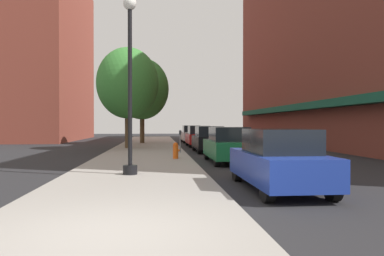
{
  "coord_description": "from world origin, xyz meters",
  "views": [
    {
      "loc": [
        0.72,
        -5.77,
        1.8
      ],
      "look_at": [
        2.76,
        15.85,
        1.56
      ],
      "focal_mm": 34.42,
      "sensor_mm": 36.0,
      "label": 1
    }
  ],
  "objects_px": {
    "lamppost": "(130,82)",
    "parking_meter_near": "(180,139)",
    "tree_near": "(142,89)",
    "car_green": "(228,145)",
    "car_blue": "(278,160)",
    "car_black": "(209,139)",
    "fire_hydrant": "(176,150)",
    "tree_mid": "(128,83)",
    "car_white": "(191,134)",
    "car_red": "(198,136)"
  },
  "relations": [
    {
      "from": "lamppost",
      "to": "car_black",
      "type": "bearing_deg",
      "value": 69.09
    },
    {
      "from": "car_black",
      "to": "fire_hydrant",
      "type": "bearing_deg",
      "value": -113.03
    },
    {
      "from": "car_white",
      "to": "car_blue",
      "type": "bearing_deg",
      "value": -87.86
    },
    {
      "from": "fire_hydrant",
      "to": "car_red",
      "type": "relative_size",
      "value": 0.18
    },
    {
      "from": "tree_near",
      "to": "car_green",
      "type": "relative_size",
      "value": 1.74
    },
    {
      "from": "tree_near",
      "to": "car_black",
      "type": "height_order",
      "value": "tree_near"
    },
    {
      "from": "parking_meter_near",
      "to": "car_white",
      "type": "bearing_deg",
      "value": 82.19
    },
    {
      "from": "fire_hydrant",
      "to": "parking_meter_near",
      "type": "distance_m",
      "value": 3.69
    },
    {
      "from": "fire_hydrant",
      "to": "tree_mid",
      "type": "xyz_separation_m",
      "value": [
        -2.96,
        8.4,
        4.14
      ]
    },
    {
      "from": "parking_meter_near",
      "to": "lamppost",
      "type": "bearing_deg",
      "value": -103.9
    },
    {
      "from": "fire_hydrant",
      "to": "car_red",
      "type": "xyz_separation_m",
      "value": [
        2.4,
        11.49,
        0.29
      ]
    },
    {
      "from": "lamppost",
      "to": "car_black",
      "type": "height_order",
      "value": "lamppost"
    },
    {
      "from": "fire_hydrant",
      "to": "tree_near",
      "type": "height_order",
      "value": "tree_near"
    },
    {
      "from": "parking_meter_near",
      "to": "car_black",
      "type": "height_order",
      "value": "car_black"
    },
    {
      "from": "car_blue",
      "to": "lamppost",
      "type": "bearing_deg",
      "value": 148.7
    },
    {
      "from": "car_black",
      "to": "car_red",
      "type": "bearing_deg",
      "value": 90.28
    },
    {
      "from": "lamppost",
      "to": "tree_mid",
      "type": "bearing_deg",
      "value": 94.84
    },
    {
      "from": "tree_near",
      "to": "car_green",
      "type": "height_order",
      "value": "tree_near"
    },
    {
      "from": "car_blue",
      "to": "fire_hydrant",
      "type": "bearing_deg",
      "value": 107.54
    },
    {
      "from": "tree_near",
      "to": "tree_mid",
      "type": "relative_size",
      "value": 1.06
    },
    {
      "from": "lamppost",
      "to": "car_green",
      "type": "relative_size",
      "value": 1.37
    },
    {
      "from": "lamppost",
      "to": "parking_meter_near",
      "type": "relative_size",
      "value": 4.5
    },
    {
      "from": "parking_meter_near",
      "to": "car_blue",
      "type": "bearing_deg",
      "value": -80.51
    },
    {
      "from": "car_blue",
      "to": "tree_near",
      "type": "bearing_deg",
      "value": 102.23
    },
    {
      "from": "fire_hydrant",
      "to": "parking_meter_near",
      "type": "bearing_deg",
      "value": 83.0
    },
    {
      "from": "lamppost",
      "to": "car_black",
      "type": "distance_m",
      "value": 11.97
    },
    {
      "from": "tree_near",
      "to": "car_black",
      "type": "xyz_separation_m",
      "value": [
        4.62,
        -9.47,
        -4.09
      ]
    },
    {
      "from": "tree_near",
      "to": "tree_mid",
      "type": "distance_m",
      "value": 6.67
    },
    {
      "from": "lamppost",
      "to": "car_blue",
      "type": "bearing_deg",
      "value": -32.2
    },
    {
      "from": "parking_meter_near",
      "to": "car_red",
      "type": "relative_size",
      "value": 0.3
    },
    {
      "from": "car_blue",
      "to": "car_green",
      "type": "relative_size",
      "value": 1.0
    },
    {
      "from": "tree_near",
      "to": "tree_mid",
      "type": "xyz_separation_m",
      "value": [
        -0.74,
        -6.63,
        -0.23
      ]
    },
    {
      "from": "tree_near",
      "to": "parking_meter_near",
      "type": "bearing_deg",
      "value": -76.82
    },
    {
      "from": "tree_mid",
      "to": "car_black",
      "type": "bearing_deg",
      "value": -27.97
    },
    {
      "from": "car_green",
      "to": "car_black",
      "type": "height_order",
      "value": "same"
    },
    {
      "from": "car_red",
      "to": "car_white",
      "type": "bearing_deg",
      "value": 92.23
    },
    {
      "from": "parking_meter_near",
      "to": "car_white",
      "type": "height_order",
      "value": "car_white"
    },
    {
      "from": "lamppost",
      "to": "tree_near",
      "type": "xyz_separation_m",
      "value": [
        -0.43,
        20.42,
        1.7
      ]
    },
    {
      "from": "car_red",
      "to": "parking_meter_near",
      "type": "bearing_deg",
      "value": -101.73
    },
    {
      "from": "fire_hydrant",
      "to": "car_red",
      "type": "height_order",
      "value": "car_red"
    },
    {
      "from": "tree_near",
      "to": "car_blue",
      "type": "bearing_deg",
      "value": -78.68
    },
    {
      "from": "tree_near",
      "to": "car_red",
      "type": "distance_m",
      "value": 7.11
    },
    {
      "from": "tree_near",
      "to": "car_blue",
      "type": "height_order",
      "value": "tree_near"
    },
    {
      "from": "parking_meter_near",
      "to": "car_white",
      "type": "relative_size",
      "value": 0.3
    },
    {
      "from": "car_black",
      "to": "car_green",
      "type": "bearing_deg",
      "value": -89.72
    },
    {
      "from": "tree_mid",
      "to": "car_red",
      "type": "bearing_deg",
      "value": 29.93
    },
    {
      "from": "tree_near",
      "to": "car_white",
      "type": "xyz_separation_m",
      "value": [
        4.62,
        2.84,
        -4.09
      ]
    },
    {
      "from": "parking_meter_near",
      "to": "car_blue",
      "type": "distance_m",
      "value": 11.83
    },
    {
      "from": "lamppost",
      "to": "car_white",
      "type": "xyz_separation_m",
      "value": [
        4.18,
        23.26,
        -2.39
      ]
    },
    {
      "from": "fire_hydrant",
      "to": "car_black",
      "type": "bearing_deg",
      "value": 66.69
    }
  ]
}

